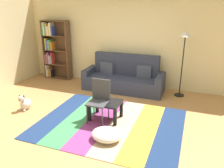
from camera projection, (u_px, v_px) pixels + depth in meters
ground_plane at (98, 122)px, 4.80m from camera, size 14.00×14.00×0.00m
back_wall at (133, 40)px, 6.59m from camera, size 6.80×0.10×2.70m
rug at (110, 123)px, 4.74m from camera, size 2.91×2.33×0.01m
couch at (124, 78)px, 6.49m from camera, size 2.26×0.80×1.00m
bookshelf at (54, 49)px, 7.35m from camera, size 0.90×0.28×1.87m
coffee_table at (106, 105)px, 4.81m from camera, size 0.66×0.49×0.40m
pouf at (107, 135)px, 4.13m from camera, size 0.56×0.47×0.21m
dog at (25, 103)px, 5.31m from camera, size 0.22×0.35×0.40m
standing_lamp at (185, 42)px, 5.68m from camera, size 0.32×0.32×1.73m
tv_remote at (107, 101)px, 4.76m from camera, size 0.09×0.16×0.02m
folding_chair at (99, 97)px, 4.69m from camera, size 0.40×0.40×0.90m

